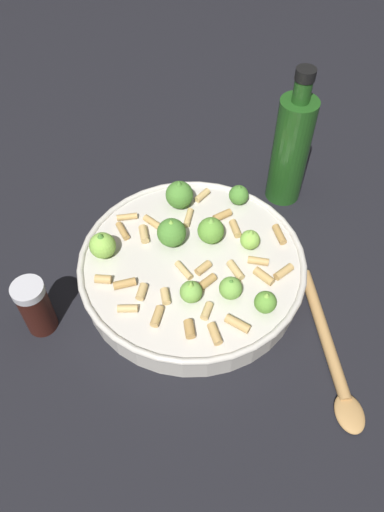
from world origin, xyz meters
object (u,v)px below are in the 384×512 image
at_px(cooking_pan, 192,266).
at_px(wooden_spoon, 331,354).
at_px(pepper_shaker, 35,307).
at_px(olive_oil_bottle, 291,149).

height_order(cooking_pan, wooden_spoon, cooking_pan).
relative_size(cooking_pan, wooden_spoon, 1.54).
bearing_deg(pepper_shaker, cooking_pan, 160.65).
relative_size(olive_oil_bottle, wooden_spoon, 1.10).
distance_m(cooking_pan, pepper_shaker, 0.23).
height_order(olive_oil_bottle, wooden_spoon, olive_oil_bottle).
xyz_separation_m(pepper_shaker, olive_oil_bottle, (-0.45, 0.04, 0.05)).
distance_m(cooking_pan, wooden_spoon, 0.23).
relative_size(pepper_shaker, wooden_spoon, 0.43).
xyz_separation_m(cooking_pan, olive_oil_bottle, (-0.24, -0.03, 0.07)).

